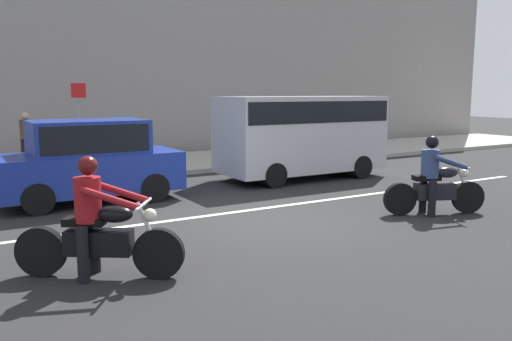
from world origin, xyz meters
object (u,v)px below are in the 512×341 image
object	(u,v)px
parked_van_silver	(302,131)
street_sign_post	(80,115)
pedestrian_bystander	(26,136)
motorcycle_with_rider_denim_blue	(434,182)
parked_hatchback_cobalt_blue	(89,160)
motorcycle_with_rider_crimson	(98,229)

from	to	relation	value
parked_van_silver	street_sign_post	size ratio (longest dim) A/B	1.82
parked_van_silver	pedestrian_bystander	size ratio (longest dim) A/B	2.80
motorcycle_with_rider_denim_blue	parked_hatchback_cobalt_blue	distance (m)	7.26
parked_van_silver	street_sign_post	distance (m)	6.91
parked_hatchback_cobalt_blue	pedestrian_bystander	distance (m)	5.24
street_sign_post	parked_hatchback_cobalt_blue	bearing A→B (deg)	-100.19
motorcycle_with_rider_denim_blue	parked_van_silver	bearing A→B (deg)	86.65
motorcycle_with_rider_crimson	pedestrian_bystander	world-z (taller)	pedestrian_bystander
pedestrian_bystander	street_sign_post	bearing A→B (deg)	-5.85
parked_hatchback_cobalt_blue	motorcycle_with_rider_denim_blue	bearing A→B (deg)	-40.04
motorcycle_with_rider_denim_blue	street_sign_post	xyz separation A→B (m)	(-4.65, 9.71, 1.05)
parked_van_silver	street_sign_post	world-z (taller)	street_sign_post
motorcycle_with_rider_crimson	motorcycle_with_rider_denim_blue	xyz separation A→B (m)	(6.58, 0.22, -0.01)
parked_van_silver	motorcycle_with_rider_crimson	bearing A→B (deg)	-143.36
motorcycle_with_rider_denim_blue	parked_hatchback_cobalt_blue	bearing A→B (deg)	139.96
street_sign_post	pedestrian_bystander	world-z (taller)	street_sign_post
motorcycle_with_rider_denim_blue	parked_van_silver	xyz separation A→B (m)	(0.29, 4.89, 0.68)
motorcycle_with_rider_crimson	street_sign_post	size ratio (longest dim) A/B	0.75
motorcycle_with_rider_denim_blue	motorcycle_with_rider_crimson	bearing A→B (deg)	-178.07
parked_van_silver	pedestrian_bystander	xyz separation A→B (m)	(-6.46, 4.98, -0.21)
parked_van_silver	street_sign_post	xyz separation A→B (m)	(-4.93, 4.83, 0.37)
motorcycle_with_rider_crimson	pedestrian_bystander	xyz separation A→B (m)	(0.41, 10.09, 0.46)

